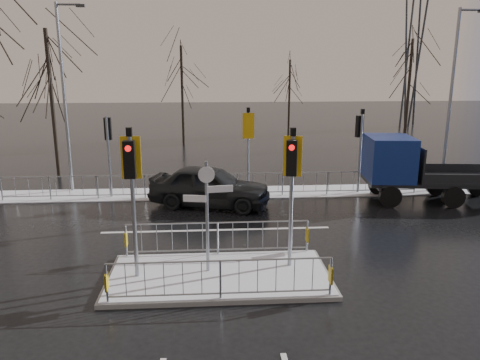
{
  "coord_description": "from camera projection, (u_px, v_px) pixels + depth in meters",
  "views": [
    {
      "loc": [
        -0.24,
        -11.73,
        5.69
      ],
      "look_at": [
        0.83,
        3.82,
        1.8
      ],
      "focal_mm": 35.0,
      "sensor_mm": 36.0,
      "label": 1
    }
  ],
  "objects": [
    {
      "name": "pylon_wires",
      "position": [
        405.0,
        0.0,
        40.24
      ],
      "size": [
        70.0,
        2.38,
        19.97
      ],
      "color": "#2D3033",
      "rests_on": "ground"
    },
    {
      "name": "ground",
      "position": [
        219.0,
        278.0,
        12.74
      ],
      "size": [
        120.0,
        120.0,
        0.0
      ],
      "primitive_type": "plane",
      "color": "black",
      "rests_on": "ground"
    },
    {
      "name": "tree_far_c",
      "position": [
        410.0,
        71.0,
        32.76
      ],
      "size": [
        4.0,
        4.0,
        7.55
      ],
      "color": "black",
      "rests_on": "ground"
    },
    {
      "name": "flatbed_truck",
      "position": [
        409.0,
        167.0,
        19.58
      ],
      "size": [
        6.14,
        2.78,
        2.75
      ],
      "color": "black",
      "rests_on": "ground"
    },
    {
      "name": "tree_far_b",
      "position": [
        290.0,
        84.0,
        35.36
      ],
      "size": [
        3.25,
        3.25,
        6.14
      ],
      "color": "black",
      "rests_on": "ground"
    },
    {
      "name": "traffic_island",
      "position": [
        219.0,
        265.0,
        12.66
      ],
      "size": [
        6.0,
        3.04,
        4.15
      ],
      "color": "slate",
      "rests_on": "ground"
    },
    {
      "name": "street_lamp_right",
      "position": [
        453.0,
        94.0,
        20.62
      ],
      "size": [
        1.25,
        0.18,
        8.0
      ],
      "color": "gray",
      "rests_on": "ground"
    },
    {
      "name": "far_kerb_fixtures",
      "position": [
        221.0,
        174.0,
        20.35
      ],
      "size": [
        18.0,
        0.65,
        3.83
      ],
      "color": "gray",
      "rests_on": "ground"
    },
    {
      "name": "lane_markings",
      "position": [
        220.0,
        284.0,
        12.42
      ],
      "size": [
        8.0,
        11.38,
        0.01
      ],
      "color": "silver",
      "rests_on": "ground"
    },
    {
      "name": "car_far_lane",
      "position": [
        210.0,
        186.0,
        19.04
      ],
      "size": [
        5.26,
        3.29,
        1.67
      ],
      "primitive_type": "imported",
      "rotation": [
        0.0,
        0.0,
        1.28
      ],
      "color": "black",
      "rests_on": "ground"
    },
    {
      "name": "street_lamp_left",
      "position": [
        65.0,
        92.0,
        20.42
      ],
      "size": [
        1.25,
        0.18,
        8.2
      ],
      "color": "gray",
      "rests_on": "ground"
    },
    {
      "name": "snow_verge",
      "position": [
        214.0,
        193.0,
        21.06
      ],
      "size": [
        30.0,
        2.0,
        0.04
      ],
      "primitive_type": "cube",
      "color": "white",
      "rests_on": "ground"
    },
    {
      "name": "tree_far_a",
      "position": [
        182.0,
        76.0,
        32.74
      ],
      "size": [
        3.75,
        3.75,
        7.08
      ],
      "color": "black",
      "rests_on": "ground"
    },
    {
      "name": "tree_near_b",
      "position": [
        50.0,
        75.0,
        23.06
      ],
      "size": [
        4.0,
        4.0,
        7.55
      ],
      "color": "black",
      "rests_on": "ground"
    }
  ]
}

